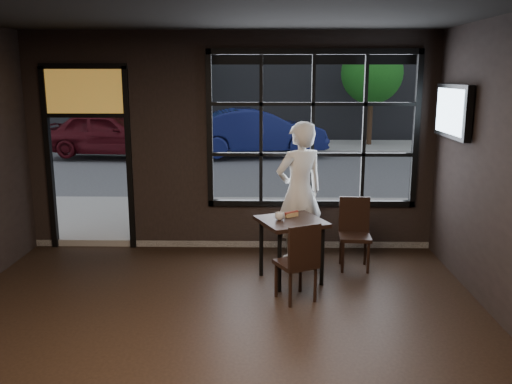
{
  "coord_description": "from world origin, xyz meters",
  "views": [
    {
      "loc": [
        0.52,
        -4.39,
        2.59
      ],
      "look_at": [
        0.4,
        2.2,
        1.15
      ],
      "focal_mm": 38.0,
      "sensor_mm": 36.0,
      "label": 1
    }
  ],
  "objects_px": {
    "chair_near": "(296,261)",
    "man": "(299,192)",
    "cafe_table": "(291,250)",
    "navy_car": "(256,132)"
  },
  "relations": [
    {
      "from": "cafe_table",
      "to": "chair_near",
      "type": "relative_size",
      "value": 0.85
    },
    {
      "from": "cafe_table",
      "to": "navy_car",
      "type": "relative_size",
      "value": 0.19
    },
    {
      "from": "chair_near",
      "to": "navy_car",
      "type": "bearing_deg",
      "value": -114.17
    },
    {
      "from": "chair_near",
      "to": "man",
      "type": "xyz_separation_m",
      "value": [
        0.12,
        1.4,
        0.51
      ]
    },
    {
      "from": "cafe_table",
      "to": "chair_near",
      "type": "height_order",
      "value": "chair_near"
    },
    {
      "from": "cafe_table",
      "to": "man",
      "type": "bearing_deg",
      "value": 56.89
    },
    {
      "from": "chair_near",
      "to": "navy_car",
      "type": "distance_m",
      "value": 11.07
    },
    {
      "from": "chair_near",
      "to": "man",
      "type": "bearing_deg",
      "value": -122.37
    },
    {
      "from": "chair_near",
      "to": "man",
      "type": "height_order",
      "value": "man"
    },
    {
      "from": "navy_car",
      "to": "man",
      "type": "bearing_deg",
      "value": 173.36
    }
  ]
}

